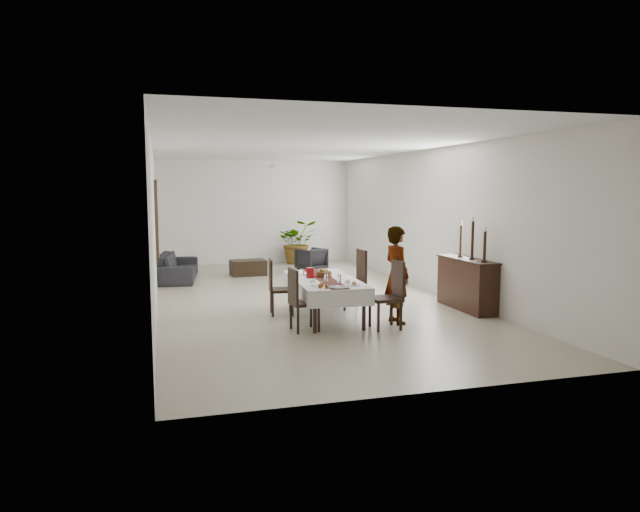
# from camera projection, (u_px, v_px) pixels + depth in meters

# --- Properties ---
(floor) EXTENTS (6.00, 12.00, 0.00)m
(floor) POSITION_uv_depth(u_px,v_px,m) (302.00, 297.00, 12.25)
(floor) COLOR #B0A98C
(floor) RESTS_ON ground
(ceiling) EXTENTS (6.00, 12.00, 0.02)m
(ceiling) POSITION_uv_depth(u_px,v_px,m) (301.00, 146.00, 11.88)
(ceiling) COLOR silver
(ceiling) RESTS_ON wall_back
(wall_back) EXTENTS (6.00, 0.02, 3.20)m
(wall_back) POSITION_uv_depth(u_px,v_px,m) (255.00, 212.00, 17.80)
(wall_back) COLOR white
(wall_back) RESTS_ON floor
(wall_front) EXTENTS (6.00, 0.02, 3.20)m
(wall_front) POSITION_uv_depth(u_px,v_px,m) (431.00, 254.00, 6.33)
(wall_front) COLOR white
(wall_front) RESTS_ON floor
(wall_left) EXTENTS (0.02, 12.00, 3.20)m
(wall_left) POSITION_uv_depth(u_px,v_px,m) (154.00, 225.00, 11.26)
(wall_left) COLOR white
(wall_left) RESTS_ON floor
(wall_right) EXTENTS (0.02, 12.00, 3.20)m
(wall_right) POSITION_uv_depth(u_px,v_px,m) (430.00, 221.00, 12.87)
(wall_right) COLOR white
(wall_right) RESTS_ON floor
(dining_table_top) EXTENTS (1.04, 2.29, 0.05)m
(dining_table_top) POSITION_uv_depth(u_px,v_px,m) (324.00, 280.00, 10.25)
(dining_table_top) COLOR black
(dining_table_top) RESTS_ON table_leg_fl
(table_leg_fl) EXTENTS (0.07, 0.07, 0.66)m
(table_leg_fl) POSITION_uv_depth(u_px,v_px,m) (315.00, 313.00, 9.17)
(table_leg_fl) COLOR black
(table_leg_fl) RESTS_ON floor
(table_leg_fr) EXTENTS (0.07, 0.07, 0.66)m
(table_leg_fr) POSITION_uv_depth(u_px,v_px,m) (364.00, 311.00, 9.35)
(table_leg_fr) COLOR black
(table_leg_fr) RESTS_ON floor
(table_leg_bl) EXTENTS (0.07, 0.07, 0.66)m
(table_leg_bl) POSITION_uv_depth(u_px,v_px,m) (292.00, 290.00, 11.23)
(table_leg_bl) COLOR black
(table_leg_bl) RESTS_ON floor
(table_leg_br) EXTENTS (0.07, 0.07, 0.66)m
(table_leg_br) POSITION_uv_depth(u_px,v_px,m) (332.00, 289.00, 11.42)
(table_leg_br) COLOR black
(table_leg_br) RESTS_ON floor
(tablecloth_top) EXTENTS (1.22, 2.47, 0.01)m
(tablecloth_top) POSITION_uv_depth(u_px,v_px,m) (324.00, 279.00, 10.25)
(tablecloth_top) COLOR white
(tablecloth_top) RESTS_ON dining_table_top
(tablecloth_drape_left) EXTENTS (0.13, 2.41, 0.28)m
(tablecloth_drape_left) POSITION_uv_depth(u_px,v_px,m) (295.00, 288.00, 10.14)
(tablecloth_drape_left) COLOR white
(tablecloth_drape_left) RESTS_ON dining_table_top
(tablecloth_drape_right) EXTENTS (0.13, 2.41, 0.28)m
(tablecloth_drape_right) POSITION_uv_depth(u_px,v_px,m) (354.00, 285.00, 10.38)
(tablecloth_drape_right) COLOR silver
(tablecloth_drape_right) RESTS_ON dining_table_top
(tablecloth_drape_near) EXTENTS (1.10, 0.06, 0.28)m
(tablecloth_drape_near) POSITION_uv_depth(u_px,v_px,m) (342.00, 299.00, 9.10)
(tablecloth_drape_near) COLOR silver
(tablecloth_drape_near) RESTS_ON dining_table_top
(tablecloth_drape_far) EXTENTS (1.10, 0.06, 0.28)m
(tablecloth_drape_far) POSITION_uv_depth(u_px,v_px,m) (311.00, 276.00, 11.43)
(tablecloth_drape_far) COLOR white
(tablecloth_drape_far) RESTS_ON dining_table_top
(table_runner) EXTENTS (0.44, 2.35, 0.00)m
(table_runner) POSITION_uv_depth(u_px,v_px,m) (324.00, 279.00, 10.25)
(table_runner) COLOR maroon
(table_runner) RESTS_ON tablecloth_top
(red_pitcher) EXTENTS (0.15, 0.15, 0.19)m
(red_pitcher) POSITION_uv_depth(u_px,v_px,m) (310.00, 273.00, 10.32)
(red_pitcher) COLOR maroon
(red_pitcher) RESTS_ON tablecloth_top
(pitcher_handle) EXTENTS (0.11, 0.02, 0.11)m
(pitcher_handle) POSITION_uv_depth(u_px,v_px,m) (306.00, 273.00, 10.30)
(pitcher_handle) COLOR #96200A
(pitcher_handle) RESTS_ON red_pitcher
(wine_glass_near) EXTENTS (0.07, 0.07, 0.16)m
(wine_glass_near) POSITION_uv_depth(u_px,v_px,m) (339.00, 279.00, 9.67)
(wine_glass_near) COLOR silver
(wine_glass_near) RESTS_ON tablecloth_top
(wine_glass_mid) EXTENTS (0.07, 0.07, 0.16)m
(wine_glass_mid) POSITION_uv_depth(u_px,v_px,m) (326.00, 279.00, 9.72)
(wine_glass_mid) COLOR white
(wine_glass_mid) RESTS_ON tablecloth_top
(wine_glass_far) EXTENTS (0.07, 0.07, 0.16)m
(wine_glass_far) POSITION_uv_depth(u_px,v_px,m) (326.00, 274.00, 10.29)
(wine_glass_far) COLOR white
(wine_glass_far) RESTS_ON tablecloth_top
(teacup_right) EXTENTS (0.08, 0.08, 0.06)m
(teacup_right) POSITION_uv_depth(u_px,v_px,m) (348.00, 281.00, 9.76)
(teacup_right) COLOR white
(teacup_right) RESTS_ON saucer_right
(saucer_right) EXTENTS (0.14, 0.14, 0.01)m
(saucer_right) POSITION_uv_depth(u_px,v_px,m) (348.00, 283.00, 9.76)
(saucer_right) COLOR white
(saucer_right) RESTS_ON tablecloth_top
(teacup_left) EXTENTS (0.08, 0.08, 0.06)m
(teacup_left) POSITION_uv_depth(u_px,v_px,m) (313.00, 280.00, 9.86)
(teacup_left) COLOR white
(teacup_left) RESTS_ON saucer_left
(saucer_left) EXTENTS (0.14, 0.14, 0.01)m
(saucer_left) POSITION_uv_depth(u_px,v_px,m) (313.00, 282.00, 9.86)
(saucer_left) COLOR silver
(saucer_left) RESTS_ON tablecloth_top
(plate_near_right) EXTENTS (0.22, 0.22, 0.01)m
(plate_near_right) POSITION_uv_depth(u_px,v_px,m) (354.00, 285.00, 9.50)
(plate_near_right) COLOR silver
(plate_near_right) RESTS_ON tablecloth_top
(bread_near_right) EXTENTS (0.08, 0.08, 0.08)m
(bread_near_right) POSITION_uv_depth(u_px,v_px,m) (354.00, 284.00, 9.49)
(bread_near_right) COLOR tan
(bread_near_right) RESTS_ON plate_near_right
(plate_near_left) EXTENTS (0.22, 0.22, 0.01)m
(plate_near_left) POSITION_uv_depth(u_px,v_px,m) (318.00, 285.00, 9.50)
(plate_near_left) COLOR silver
(plate_near_left) RESTS_ON tablecloth_top
(plate_far_left) EXTENTS (0.22, 0.22, 0.01)m
(plate_far_left) POSITION_uv_depth(u_px,v_px,m) (303.00, 275.00, 10.68)
(plate_far_left) COLOR white
(plate_far_left) RESTS_ON tablecloth_top
(serving_tray) EXTENTS (0.34, 0.34, 0.02)m
(serving_tray) POSITION_uv_depth(u_px,v_px,m) (338.00, 287.00, 9.29)
(serving_tray) COLOR #46474C
(serving_tray) RESTS_ON tablecloth_top
(jam_jar_a) EXTENTS (0.06, 0.06, 0.07)m
(jam_jar_a) POSITION_uv_depth(u_px,v_px,m) (327.00, 286.00, 9.22)
(jam_jar_a) COLOR #893B13
(jam_jar_a) RESTS_ON tablecloth_top
(jam_jar_b) EXTENTS (0.06, 0.06, 0.07)m
(jam_jar_b) POSITION_uv_depth(u_px,v_px,m) (320.00, 286.00, 9.25)
(jam_jar_b) COLOR brown
(jam_jar_b) RESTS_ON tablecloth_top
(jam_jar_c) EXTENTS (0.06, 0.06, 0.07)m
(jam_jar_c) POSITION_uv_depth(u_px,v_px,m) (322.00, 285.00, 9.35)
(jam_jar_c) COLOR brown
(jam_jar_c) RESTS_ON tablecloth_top
(fruit_basket) EXTENTS (0.28, 0.28, 0.09)m
(fruit_basket) POSITION_uv_depth(u_px,v_px,m) (324.00, 274.00, 10.48)
(fruit_basket) COLOR brown
(fruit_basket) RESTS_ON tablecloth_top
(fruit_red) EXTENTS (0.08, 0.08, 0.08)m
(fruit_red) POSITION_uv_depth(u_px,v_px,m) (325.00, 270.00, 10.49)
(fruit_red) COLOR maroon
(fruit_red) RESTS_ON fruit_basket
(fruit_green) EXTENTS (0.07, 0.07, 0.07)m
(fruit_green) POSITION_uv_depth(u_px,v_px,m) (322.00, 270.00, 10.49)
(fruit_green) COLOR #587422
(fruit_green) RESTS_ON fruit_basket
(fruit_yellow) EXTENTS (0.08, 0.08, 0.08)m
(fruit_yellow) POSITION_uv_depth(u_px,v_px,m) (325.00, 271.00, 10.42)
(fruit_yellow) COLOR gold
(fruit_yellow) RESTS_ON fruit_basket
(chair_right_near_seat) EXTENTS (0.48, 0.48, 0.05)m
(chair_right_near_seat) POSITION_uv_depth(u_px,v_px,m) (385.00, 299.00, 9.45)
(chair_right_near_seat) COLOR black
(chair_right_near_seat) RESTS_ON chair_right_near_leg_fl
(chair_right_near_leg_fl) EXTENTS (0.05, 0.05, 0.48)m
(chair_right_near_leg_fl) POSITION_uv_depth(u_px,v_px,m) (401.00, 316.00, 9.34)
(chair_right_near_leg_fl) COLOR black
(chair_right_near_leg_fl) RESTS_ON floor
(chair_right_near_leg_fr) EXTENTS (0.05, 0.05, 0.48)m
(chair_right_near_leg_fr) POSITION_uv_depth(u_px,v_px,m) (392.00, 311.00, 9.72)
(chair_right_near_leg_fr) COLOR black
(chair_right_near_leg_fr) RESTS_ON floor
(chair_right_near_leg_bl) EXTENTS (0.05, 0.05, 0.48)m
(chair_right_near_leg_bl) POSITION_uv_depth(u_px,v_px,m) (378.00, 318.00, 9.24)
(chair_right_near_leg_bl) COLOR black
(chair_right_near_leg_bl) RESTS_ON floor
(chair_right_near_leg_br) EXTENTS (0.05, 0.05, 0.48)m
(chair_right_near_leg_br) POSITION_uv_depth(u_px,v_px,m) (370.00, 313.00, 9.61)
(chair_right_near_leg_br) COLOR black
(chair_right_near_leg_br) RESTS_ON floor
(chair_right_near_back) EXTENTS (0.04, 0.48, 0.61)m
(chair_right_near_back) POSITION_uv_depth(u_px,v_px,m) (398.00, 279.00, 9.47)
(chair_right_near_back) COLOR black
(chair_right_near_back) RESTS_ON chair_right_near_seat
(chair_right_far_seat) EXTENTS (0.49, 0.49, 0.06)m
(chair_right_far_seat) POSITION_uv_depth(u_px,v_px,m) (351.00, 282.00, 11.12)
(chair_right_far_seat) COLOR black
(chair_right_far_seat) RESTS_ON chair_right_far_leg_fl
(chair_right_far_leg_fl) EXTENTS (0.05, 0.05, 0.48)m
(chair_right_far_leg_fl) POSITION_uv_depth(u_px,v_px,m) (364.00, 297.00, 11.02)
(chair_right_far_leg_fl) COLOR black
(chair_right_far_leg_fl) RESTS_ON floor
(chair_right_far_leg_fr) EXTENTS (0.05, 0.05, 0.48)m
(chair_right_far_leg_fr) POSITION_uv_depth(u_px,v_px,m) (357.00, 293.00, 11.40)
(chair_right_far_leg_fr) COLOR black
(chair_right_far_leg_fr) RESTS_ON floor
(chair_right_far_leg_bl) EXTENTS (0.05, 0.05, 0.48)m
(chair_right_far_leg_bl) POSITION_uv_depth(u_px,v_px,m) (345.00, 298.00, 10.91)
(chair_right_far_leg_bl) COLOR black
(chair_right_far_leg_bl) RESTS_ON floor
(chair_right_far_leg_br) EXTENTS (0.05, 0.05, 0.48)m
(chair_right_far_leg_br) POSITION_uv_depth(u_px,v_px,m) (338.00, 294.00, 11.28)
(chair_right_far_leg_br) COLOR black
(chair_right_far_leg_br) RESTS_ON floor
(chair_right_far_back) EXTENTS (0.05, 0.49, 0.62)m
(chair_right_far_back) POSITION_uv_depth(u_px,v_px,m) (362.00, 265.00, 11.14)
(chair_right_far_back) COLOR black
(chair_right_far_back) RESTS_ON chair_right_far_seat
(chair_left_near_seat) EXTENTS (0.48, 0.48, 0.05)m
(chair_left_near_seat) POSITION_uv_depth(u_px,v_px,m) (305.00, 303.00, 9.32)
(chair_left_near_seat) COLOR black
(chair_left_near_seat) RESTS_ON chair_left_near_leg_fl
(chair_left_near_leg_fl) EXTENTS (0.05, 0.05, 0.43)m
(chair_left_near_leg_fl) POSITION_uv_depth(u_px,v_px,m) (291.00, 316.00, 9.45)
(chair_left_near_leg_fl) COLOR black
(chair_left_near_leg_fl) RESTS_ON floor
(chair_left_near_leg_fr) EXTENTS (0.05, 0.05, 0.43)m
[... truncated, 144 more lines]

